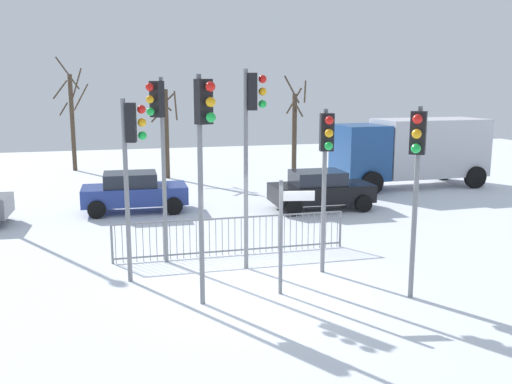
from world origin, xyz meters
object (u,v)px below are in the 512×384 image
object	(u,v)px
traffic_light_foreground_right	(326,155)
delivery_truck	(412,149)
car_black_far	(320,189)
bare_tree_right	(72,117)
traffic_light_mid_right	(251,125)
traffic_light_mid_left	(131,149)
direction_sign_post	(284,231)
car_blue_near	(134,191)
traffic_light_foreground_left	(159,129)
traffic_light_rear_left	(203,140)
bare_tree_centre	(295,130)
traffic_light_rear_right	(417,160)
bare_tree_left	(167,131)

from	to	relation	value
traffic_light_foreground_right	delivery_truck	xyz separation A→B (m)	(8.44, 10.51, -1.26)
car_black_far	bare_tree_right	size ratio (longest dim) A/B	0.63
delivery_truck	traffic_light_foreground_right	bearing A→B (deg)	49.36
traffic_light_mid_right	traffic_light_mid_left	size ratio (longest dim) A/B	1.16
direction_sign_post	car_blue_near	world-z (taller)	direction_sign_post
traffic_light_mid_left	car_blue_near	bearing A→B (deg)	-172.52
direction_sign_post	bare_tree_right	xyz separation A→B (m)	(-5.38, 20.79, 1.42)
traffic_light_mid_right	delivery_truck	world-z (taller)	traffic_light_mid_right
traffic_light_mid_right	car_black_far	distance (m)	8.01
car_black_far	delivery_truck	distance (m)	6.84
traffic_light_foreground_left	bare_tree_right	xyz separation A→B (m)	(-2.97, 17.85, -0.65)
direction_sign_post	traffic_light_rear_left	bearing A→B (deg)	-161.18
traffic_light_rear_left	traffic_light_mid_left	world-z (taller)	traffic_light_rear_left
traffic_light_mid_right	car_black_far	bearing A→B (deg)	155.20
bare_tree_centre	traffic_light_rear_right	bearing A→B (deg)	-100.19
traffic_light_rear_left	traffic_light_foreground_left	xyz separation A→B (m)	(-0.60, 3.19, -0.02)
traffic_light_rear_left	bare_tree_left	world-z (taller)	traffic_light_rear_left
bare_tree_left	bare_tree_right	distance (m)	6.11
traffic_light_mid_right	bare_tree_centre	xyz separation A→B (m)	(5.86, 13.85, -1.32)
traffic_light_mid_left	bare_tree_left	size ratio (longest dim) A/B	0.99
traffic_light_foreground_left	traffic_light_foreground_right	bearing A→B (deg)	-157.27
traffic_light_rear_right	delivery_truck	world-z (taller)	traffic_light_rear_right
car_black_far	traffic_light_foreground_right	bearing A→B (deg)	-109.27
bare_tree_centre	delivery_truck	bearing A→B (deg)	-45.25
car_black_far	direction_sign_post	bearing A→B (deg)	-115.18
traffic_light_foreground_right	traffic_light_rear_left	bearing A→B (deg)	31.76
traffic_light_rear_right	direction_sign_post	size ratio (longest dim) A/B	1.62
traffic_light_mid_right	traffic_light_foreground_left	xyz separation A→B (m)	(-2.17, 0.99, -0.14)
traffic_light_foreground_left	direction_sign_post	bearing A→B (deg)	178.55
traffic_light_rear_left	bare_tree_right	xyz separation A→B (m)	(-3.57, 21.04, -0.67)
traffic_light_mid_left	bare_tree_centre	size ratio (longest dim) A/B	0.86
car_black_far	traffic_light_mid_right	bearing A→B (deg)	-123.57
traffic_light_mid_left	direction_sign_post	distance (m)	4.00
traffic_light_foreground_left	direction_sign_post	size ratio (longest dim) A/B	1.86
traffic_light_mid_right	bare_tree_right	xyz separation A→B (m)	(-5.14, 18.83, -0.79)
traffic_light_mid_left	traffic_light_foreground_right	bearing A→B (deg)	91.90
traffic_light_foreground_right	bare_tree_centre	distance (m)	15.36
car_black_far	delivery_truck	world-z (taller)	delivery_truck
traffic_light_rear_left	traffic_light_mid_right	xyz separation A→B (m)	(1.57, 2.20, 0.12)
direction_sign_post	car_blue_near	bearing A→B (deg)	117.63
traffic_light_rear_right	bare_tree_left	size ratio (longest dim) A/B	0.95
traffic_light_rear_right	traffic_light_foreground_left	distance (m)	6.42
traffic_light_rear_left	traffic_light_rear_right	distance (m)	4.50
delivery_truck	bare_tree_centre	bearing A→B (deg)	-47.09
delivery_truck	bare_tree_left	distance (m)	11.84
traffic_light_foreground_right	direction_sign_post	world-z (taller)	traffic_light_foreground_right
traffic_light_mid_right	direction_sign_post	distance (m)	2.96
traffic_light_rear_right	direction_sign_post	xyz separation A→B (m)	(-2.59, 1.04, -1.62)
bare_tree_centre	traffic_light_mid_right	bearing A→B (deg)	-112.94
traffic_light_rear_right	direction_sign_post	bearing A→B (deg)	15.17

